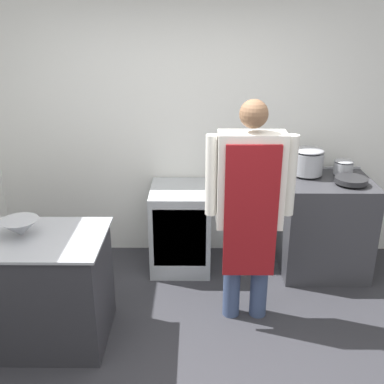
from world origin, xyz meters
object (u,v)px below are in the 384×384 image
(stove, at_px, (324,225))
(fridge_unit, at_px, (181,228))
(mixing_bowl, at_px, (20,228))
(sauce_pot, at_px, (343,167))
(saute_pan, at_px, (351,180))
(stock_pot, at_px, (308,161))
(person_cook, at_px, (250,200))

(stove, bearing_deg, fridge_unit, 177.62)
(mixing_bowl, bearing_deg, fridge_unit, 44.46)
(sauce_pot, bearing_deg, fridge_unit, -177.56)
(stove, height_order, fridge_unit, stove)
(stove, bearing_deg, mixing_bowl, -157.49)
(fridge_unit, relative_size, saute_pan, 2.82)
(stove, height_order, stock_pot, stock_pot)
(stock_pot, distance_m, sauce_pot, 0.35)
(fridge_unit, distance_m, sauce_pot, 1.67)
(sauce_pot, bearing_deg, saute_pan, -90.00)
(mixing_bowl, relative_size, saute_pan, 0.94)
(stove, relative_size, person_cook, 0.53)
(stove, distance_m, person_cook, 1.27)
(person_cook, relative_size, stock_pot, 6.28)
(person_cook, distance_m, sauce_pot, 1.33)
(stove, distance_m, saute_pan, 0.55)
(fridge_unit, distance_m, stock_pot, 1.38)
(person_cook, relative_size, sauce_pot, 10.01)
(stock_pot, bearing_deg, mixing_bowl, -153.43)
(person_cook, bearing_deg, sauce_pot, 42.00)
(person_cook, distance_m, stock_pot, 1.10)
(saute_pan, bearing_deg, stove, 142.89)
(stove, height_order, saute_pan, saute_pan)
(fridge_unit, bearing_deg, stove, -2.38)
(fridge_unit, bearing_deg, stock_pot, 3.13)
(saute_pan, bearing_deg, sauce_pot, 90.00)
(person_cook, relative_size, saute_pan, 6.21)
(stove, relative_size, mixing_bowl, 3.49)
(fridge_unit, relative_size, mixing_bowl, 3.00)
(stock_pot, height_order, sauce_pot, stock_pot)
(mixing_bowl, xyz_separation_m, sauce_pot, (2.67, 1.16, 0.09))
(stove, distance_m, fridge_unit, 1.39)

